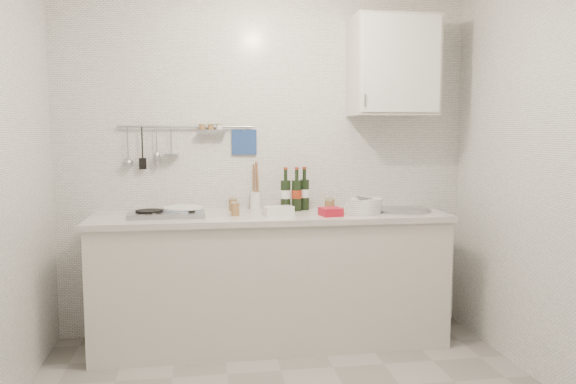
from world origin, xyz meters
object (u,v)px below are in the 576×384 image
object	(u,v)px
plate_stack_sink	(363,206)
wine_bottles	(296,189)
plate_stack_hob	(182,211)
utensil_crock	(256,198)
wall_cabinet	(393,67)

from	to	relation	value
plate_stack_sink	wine_bottles	size ratio (longest dim) A/B	0.94
plate_stack_hob	utensil_crock	world-z (taller)	utensil_crock
plate_stack_sink	plate_stack_hob	bearing A→B (deg)	175.50
plate_stack_sink	utensil_crock	bearing A→B (deg)	157.38
wall_cabinet	plate_stack_hob	distance (m)	1.81
plate_stack_hob	plate_stack_sink	xyz separation A→B (m)	(1.25, -0.10, 0.02)
wall_cabinet	plate_stack_sink	size ratio (longest dim) A/B	2.40
plate_stack_hob	wine_bottles	xyz separation A→B (m)	(0.80, 0.10, 0.13)
wall_cabinet	wine_bottles	distance (m)	1.12
plate_stack_sink	wine_bottles	distance (m)	0.50
wall_cabinet	plate_stack_sink	world-z (taller)	wall_cabinet
wall_cabinet	plate_stack_hob	world-z (taller)	wall_cabinet
wall_cabinet	utensil_crock	size ratio (longest dim) A/B	2.00
wine_bottles	utensil_crock	distance (m)	0.31
plate_stack_sink	wine_bottles	world-z (taller)	wine_bottles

